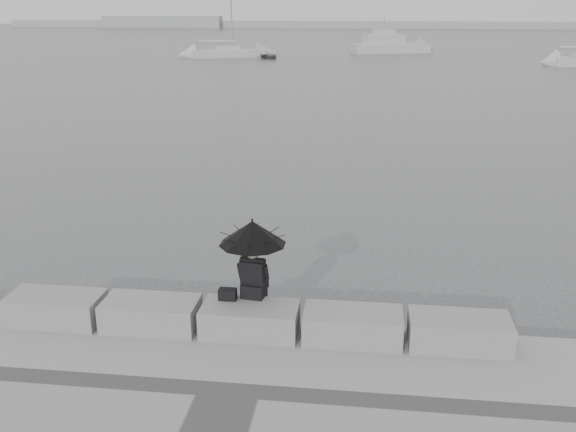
# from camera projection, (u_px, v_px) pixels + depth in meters

# --- Properties ---
(ground) EXTENTS (360.00, 360.00, 0.00)m
(ground) POSITION_uv_depth(u_px,v_px,m) (255.00, 346.00, 11.31)
(ground) COLOR #414346
(ground) RESTS_ON ground
(stone_block_far_left) EXTENTS (1.60, 0.80, 0.50)m
(stone_block_far_left) POSITION_uv_depth(u_px,v_px,m) (56.00, 308.00, 11.04)
(stone_block_far_left) COLOR gray
(stone_block_far_left) RESTS_ON promenade
(stone_block_left) EXTENTS (1.60, 0.80, 0.50)m
(stone_block_left) POSITION_uv_depth(u_px,v_px,m) (151.00, 314.00, 10.85)
(stone_block_left) COLOR gray
(stone_block_left) RESTS_ON promenade
(stone_block_centre) EXTENTS (1.60, 0.80, 0.50)m
(stone_block_centre) POSITION_uv_depth(u_px,v_px,m) (250.00, 320.00, 10.65)
(stone_block_centre) COLOR gray
(stone_block_centre) RESTS_ON promenade
(stone_block_right) EXTENTS (1.60, 0.80, 0.50)m
(stone_block_right) POSITION_uv_depth(u_px,v_px,m) (353.00, 326.00, 10.45)
(stone_block_right) COLOR gray
(stone_block_right) RESTS_ON promenade
(stone_block_far_right) EXTENTS (1.60, 0.80, 0.50)m
(stone_block_far_right) POSITION_uv_depth(u_px,v_px,m) (459.00, 332.00, 10.25)
(stone_block_far_right) COLOR gray
(stone_block_far_right) RESTS_ON promenade
(seated_person) EXTENTS (1.13, 1.13, 1.39)m
(seated_person) POSITION_uv_depth(u_px,v_px,m) (252.00, 242.00, 10.62)
(seated_person) COLOR black
(seated_person) RESTS_ON stone_block_centre
(bag) EXTENTS (0.30, 0.17, 0.19)m
(bag) POSITION_uv_depth(u_px,v_px,m) (228.00, 294.00, 10.78)
(bag) COLOR black
(bag) RESTS_ON stone_block_centre
(distant_landmass) EXTENTS (180.00, 8.00, 2.80)m
(distant_landmass) POSITION_uv_depth(u_px,v_px,m) (330.00, 24.00, 157.50)
(distant_landmass) COLOR #989B9D
(distant_landmass) RESTS_ON ground
(sailboat_left) EXTENTS (8.52, 5.22, 12.90)m
(sailboat_left) POSITION_uv_depth(u_px,v_px,m) (228.00, 53.00, 71.98)
(sailboat_left) COLOR silver
(sailboat_left) RESTS_ON ground
(motor_cruiser) EXTENTS (9.78, 5.67, 4.50)m
(motor_cruiser) POSITION_uv_depth(u_px,v_px,m) (391.00, 46.00, 77.99)
(motor_cruiser) COLOR silver
(motor_cruiser) RESTS_ON ground
(dinghy) EXTENTS (3.24, 3.02, 0.53)m
(dinghy) POSITION_uv_depth(u_px,v_px,m) (269.00, 56.00, 70.30)
(dinghy) COLOR slate
(dinghy) RESTS_ON ground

